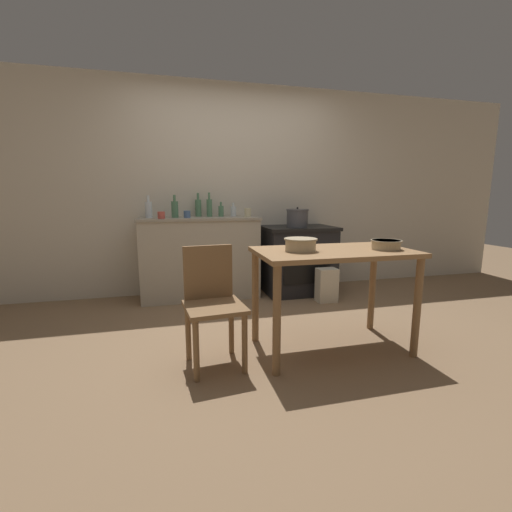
% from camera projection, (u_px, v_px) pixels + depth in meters
% --- Properties ---
extents(ground_plane, '(14.00, 14.00, 0.00)m').
position_uv_depth(ground_plane, '(269.00, 334.00, 3.01)').
color(ground_plane, '#896B4C').
extents(wall_back, '(8.00, 0.07, 2.55)m').
position_uv_depth(wall_back, '(234.00, 190.00, 4.31)').
color(wall_back, beige).
rests_on(wall_back, ground_plane).
extents(counter_cabinet, '(1.39, 0.52, 0.96)m').
position_uv_depth(counter_cabinet, '(200.00, 258.00, 4.06)').
color(counter_cabinet, '#B2A893').
rests_on(counter_cabinet, ground_plane).
extents(stove, '(0.87, 0.67, 0.83)m').
position_uv_depth(stove, '(297.00, 259.00, 4.30)').
color(stove, black).
rests_on(stove, ground_plane).
extents(work_table, '(1.19, 0.68, 0.80)m').
position_uv_depth(work_table, '(333.00, 265.00, 2.63)').
color(work_table, '#997047').
rests_on(work_table, ground_plane).
extents(chair, '(0.44, 0.44, 0.85)m').
position_uv_depth(chair, '(212.00, 301.00, 2.44)').
color(chair, olive).
rests_on(chair, ground_plane).
extents(flour_sack, '(0.23, 0.16, 0.39)m').
position_uv_depth(flour_sack, '(327.00, 285.00, 3.92)').
color(flour_sack, beige).
rests_on(flour_sack, ground_plane).
extents(stock_pot, '(0.27, 0.27, 0.24)m').
position_uv_depth(stock_pot, '(297.00, 218.00, 4.14)').
color(stock_pot, '#4C4C51').
rests_on(stock_pot, stove).
extents(mixing_bowl_large, '(0.25, 0.25, 0.09)m').
position_uv_depth(mixing_bowl_large, '(301.00, 244.00, 2.54)').
color(mixing_bowl_large, tan).
rests_on(mixing_bowl_large, work_table).
extents(mixing_bowl_small, '(0.23, 0.23, 0.07)m').
position_uv_depth(mixing_bowl_small, '(386.00, 244.00, 2.62)').
color(mixing_bowl_small, tan).
rests_on(mixing_bowl_small, work_table).
extents(bottle_far_left, '(0.08, 0.08, 0.25)m').
position_uv_depth(bottle_far_left, '(149.00, 209.00, 3.87)').
color(bottle_far_left, silver).
rests_on(bottle_far_left, counter_cabinet).
extents(bottle_left, '(0.07, 0.07, 0.28)m').
position_uv_depth(bottle_left, '(198.00, 207.00, 4.11)').
color(bottle_left, '#517F5B').
rests_on(bottle_left, counter_cabinet).
extents(bottle_mid_left, '(0.07, 0.07, 0.29)m').
position_uv_depth(bottle_mid_left, '(209.00, 207.00, 4.10)').
color(bottle_mid_left, '#517F5B').
rests_on(bottle_mid_left, counter_cabinet).
extents(bottle_center_left, '(0.06, 0.06, 0.18)m').
position_uv_depth(bottle_center_left, '(221.00, 211.00, 4.12)').
color(bottle_center_left, '#517F5B').
rests_on(bottle_center_left, counter_cabinet).
extents(bottle_center, '(0.07, 0.07, 0.17)m').
position_uv_depth(bottle_center, '(233.00, 211.00, 4.16)').
color(bottle_center, silver).
rests_on(bottle_center, counter_cabinet).
extents(bottle_center_right, '(0.08, 0.08, 0.26)m').
position_uv_depth(bottle_center_right, '(175.00, 209.00, 3.92)').
color(bottle_center_right, '#517F5B').
rests_on(bottle_center_right, counter_cabinet).
extents(cup_mid_right, '(0.08, 0.08, 0.08)m').
position_uv_depth(cup_mid_right, '(187.00, 214.00, 3.90)').
color(cup_mid_right, '#4C6B99').
rests_on(cup_mid_right, counter_cabinet).
extents(cup_right, '(0.08, 0.08, 0.08)m').
position_uv_depth(cup_right, '(161.00, 215.00, 3.70)').
color(cup_right, '#B74C42').
rests_on(cup_right, counter_cabinet).
extents(cup_far_right, '(0.08, 0.08, 0.10)m').
position_uv_depth(cup_far_right, '(248.00, 213.00, 4.01)').
color(cup_far_right, beige).
rests_on(cup_far_right, counter_cabinet).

